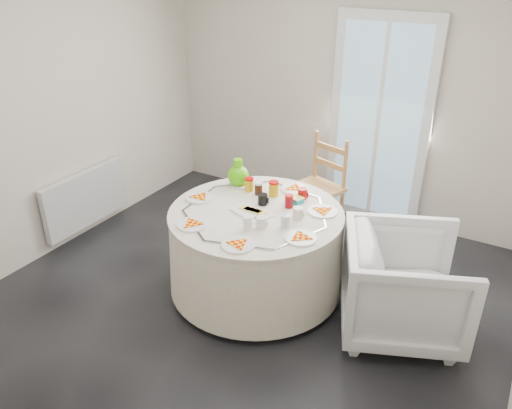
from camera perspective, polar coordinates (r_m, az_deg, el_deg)
The scene contains 14 objects.
floor at distance 4.16m, azimuth -1.56°, elevation -11.14°, with size 4.00×4.00×0.00m, color black.
wall_back at distance 5.23m, azimuth 10.15°, elevation 12.58°, with size 4.00×0.02×2.60m, color #BCB5A3.
wall_left at distance 4.83m, azimuth -22.70°, elevation 9.70°, with size 0.02×4.00×2.60m, color #BCB5A3.
glass_door at distance 5.13m, azimuth 13.92°, elevation 9.02°, with size 1.00×0.08×2.10m, color silver.
radiator at distance 5.22m, azimuth -18.84°, elevation 0.65°, with size 0.07×1.00×0.55m, color silver.
table at distance 4.11m, azimuth -0.00°, elevation -5.28°, with size 1.42×1.42×0.72m, color white.
wooden_chair at distance 4.95m, azimuth 6.89°, elevation 1.73°, with size 0.44×0.42×0.99m, color tan, non-canonical shape.
armchair at distance 3.84m, azimuth 16.55°, elevation -8.92°, with size 0.84×0.79×0.87m, color silver.
place_settings at distance 3.91m, azimuth -0.00°, elevation -0.39°, with size 1.28×1.28×0.02m, color white, non-canonical shape.
jar_cluster at distance 4.10m, azimuth 1.31°, elevation 1.75°, with size 0.49×0.25×0.14m, color #986518, non-canonical shape.
butter_tub at distance 4.07m, azimuth 4.55°, elevation 0.89°, with size 0.12×0.09×0.05m, color teal.
green_pitcher at distance 4.32m, azimuth -2.06°, elevation 3.81°, with size 0.19×0.19×0.24m, color #4BC707, non-canonical shape.
cheese_platter at distance 3.89m, azimuth -0.55°, elevation -0.52°, with size 0.31×0.20×0.04m, color silver, non-canonical shape.
mugs_glasses at distance 3.84m, azimuth 2.21°, elevation -0.31°, with size 0.60×0.60×0.11m, color #AEAEAE, non-canonical shape.
Camera 1 is at (1.75, -2.76, 2.58)m, focal length 35.00 mm.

